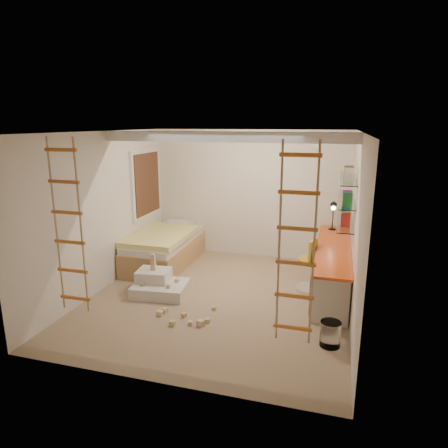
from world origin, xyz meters
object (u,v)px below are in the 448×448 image
(swivel_chair, at_px, (312,272))
(bed, at_px, (165,248))
(play_platform, at_px, (159,285))
(desk, at_px, (332,266))

(swivel_chair, bearing_deg, bed, 170.03)
(play_platform, bearing_deg, bed, 109.84)
(desk, relative_size, swivel_chair, 3.15)
(desk, xyz_separation_m, swivel_chair, (-0.32, -0.14, -0.08))
(desk, distance_m, bed, 3.22)
(desk, relative_size, bed, 1.40)
(bed, height_order, play_platform, bed)
(desk, distance_m, play_platform, 2.90)
(bed, xyz_separation_m, play_platform, (0.48, -1.33, -0.18))
(swivel_chair, relative_size, play_platform, 0.97)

